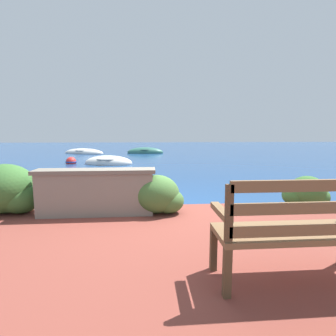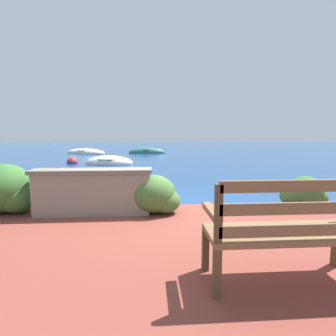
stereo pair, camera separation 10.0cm
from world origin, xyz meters
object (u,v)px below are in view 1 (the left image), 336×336
rowboat_far (84,153)px  mooring_buoy (71,162)px  rowboat_nearest (109,163)px  rowboat_mid (145,152)px  park_bench (297,228)px

rowboat_far → mooring_buoy: size_ratio=6.41×
rowboat_nearest → mooring_buoy: size_ratio=4.66×
rowboat_nearest → rowboat_far: (-2.79, 6.97, -0.01)m
rowboat_mid → mooring_buoy: 7.48m
park_bench → rowboat_nearest: 11.33m
park_bench → mooring_buoy: 12.35m
park_bench → mooring_buoy: size_ratio=2.46×
park_bench → rowboat_mid: 17.87m
rowboat_nearest → park_bench: bearing=-61.9°
park_bench → rowboat_mid: park_bench is taller
rowboat_far → mooring_buoy: (0.90, -6.56, 0.03)m
rowboat_nearest → rowboat_mid: rowboat_mid is taller
rowboat_nearest → mooring_buoy: bearing=-179.9°
rowboat_nearest → rowboat_far: bearing=123.9°
rowboat_far → mooring_buoy: 6.62m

